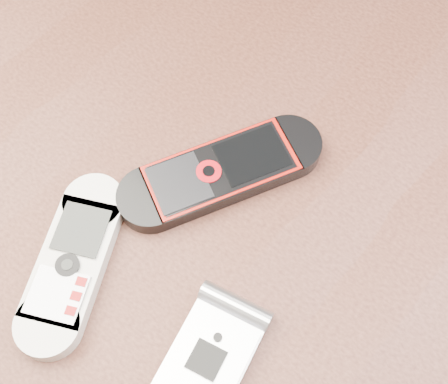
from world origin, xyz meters
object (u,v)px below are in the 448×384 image
at_px(nokia_white, 72,262).
at_px(motorola_razr, 204,366).
at_px(nokia_black_red, 221,172).
at_px(table, 220,245).

height_order(nokia_white, motorola_razr, same).
relative_size(nokia_white, nokia_black_red, 0.84).
xyz_separation_m(table, nokia_black_red, (-0.01, 0.01, 0.11)).
relative_size(table, nokia_white, 8.43).
bearing_deg(motorola_razr, nokia_white, 169.91).
height_order(nokia_white, nokia_black_red, same).
xyz_separation_m(table, motorola_razr, (0.08, -0.11, 0.11)).
bearing_deg(nokia_white, nokia_black_red, 48.36).
bearing_deg(nokia_white, table, 42.92).
relative_size(nokia_black_red, motorola_razr, 1.65).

